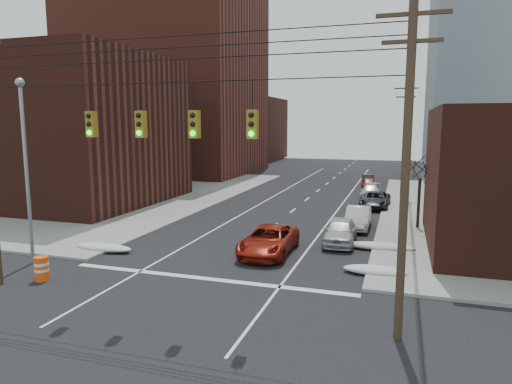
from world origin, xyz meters
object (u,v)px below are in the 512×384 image
Objects in this scene: parked_car_e at (369,184)px; lot_car_a at (137,193)px; lot_car_d at (113,186)px; parked_car_f at (368,180)px; construction_barrel at (42,268)px; parked_car_b at (358,218)px; lot_car_b at (154,185)px; parked_car_a at (340,231)px; red_pickup at (269,240)px; lot_car_c at (103,192)px; parked_car_c at (375,200)px; parked_car_d at (371,191)px.

lot_car_a is at bearing -150.63° from parked_car_e.
parked_car_f is at bearing -76.16° from lot_car_d.
parked_car_b is at bearing 49.75° from construction_barrel.
parked_car_f is at bearing 72.33° from construction_barrel.
construction_barrel is at bearing -144.73° from lot_car_b.
parked_car_a is at bearing 41.19° from construction_barrel.
parked_car_f is at bearing 83.31° from red_pickup.
lot_car_b is 6.28m from lot_car_c.
red_pickup reaches higher than parked_car_c.
parked_car_b reaches higher than parked_car_f.
parked_car_b is 23.84m from lot_car_b.
red_pickup is 4.87× the size of construction_barrel.
parked_car_c is 25.67m from lot_car_d.
parked_car_b is at bearing -120.90° from lot_car_a.
lot_car_c is (-23.49, 4.03, 0.15)m from parked_car_b.
parked_car_f is (-1.60, 13.99, -0.05)m from parked_car_c.
red_pickup is 25.95m from lot_car_d.
lot_car_c is 3.93m from lot_car_d.
lot_car_c is at bearing 178.65° from lot_car_b.
parked_car_b is at bearing -124.43° from lot_car_d.
lot_car_a is at bearing 141.97° from red_pickup.
lot_car_d reaches higher than red_pickup.
parked_car_d is at bearing 78.53° from red_pickup.
lot_car_a reaches higher than parked_car_e.
lot_car_b is 1.18× the size of lot_car_d.
parked_car_c is 14.08m from parked_car_f.
parked_car_c is 26.98m from construction_barrel.
red_pickup is 1.30× the size of lot_car_d.
construction_barrel is at bearing -140.41° from red_pickup.
parked_car_e is 24.54m from lot_car_a.
lot_car_b is at bearing 133.94° from red_pickup.
lot_car_b is 4.08m from lot_car_d.
parked_car_a reaches higher than parked_car_e.
construction_barrel is at bearing -140.80° from parked_car_a.
red_pickup reaches higher than parked_car_f.
lot_car_c reaches higher than construction_barrel.
parked_car_c is at bearing 59.97° from construction_barrel.
red_pickup is 27.33m from parked_car_e.
red_pickup is 4.81m from parked_car_a.
parked_car_e is 0.83× the size of lot_car_a.
construction_barrel is at bearing -168.23° from lot_car_c.
parked_car_a reaches higher than parked_car_f.
parked_car_e is at bearing 87.91° from parked_car_a.
parked_car_c is (0.70, 8.24, -0.05)m from parked_car_b.
red_pickup is at bearing -101.47° from parked_car_d.
parked_car_b is at bearing -117.14° from lot_car_c.
parked_car_c is (4.81, 16.02, -0.07)m from red_pickup.
lot_car_a is (-19.23, -17.74, 0.24)m from parked_car_f.
lot_car_d is at bearing -176.25° from parked_car_c.
red_pickup is at bearing -138.39° from parked_car_a.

